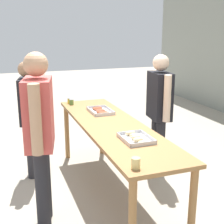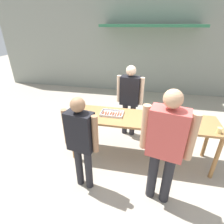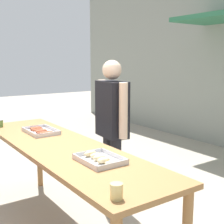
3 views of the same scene
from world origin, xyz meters
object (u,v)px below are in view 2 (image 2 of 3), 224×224
beer_cup (219,130)px  person_customer_with_cup (166,142)px  food_tray_sausages (112,114)px  condiment_jar_mustard (74,116)px  condiment_jar_ketchup (79,116)px  person_customer_holding_hotdog (81,138)px  food_tray_buns (176,119)px  person_server_behind_table (130,96)px

beer_cup → person_customer_with_cup: 1.10m
food_tray_sausages → beer_cup: (1.80, -0.28, 0.03)m
condiment_jar_mustard → condiment_jar_ketchup: same height
condiment_jar_ketchup → person_customer_holding_hotdog: bearing=-66.8°
condiment_jar_ketchup → person_customer_with_cup: 1.62m
condiment_jar_mustard → condiment_jar_ketchup: (0.09, 0.01, 0.00)m
condiment_jar_mustard → person_customer_with_cup: person_customer_with_cup is taller
food_tray_sausages → person_customer_holding_hotdog: bearing=-106.8°
condiment_jar_ketchup → beer_cup: size_ratio=0.92×
condiment_jar_mustard → beer_cup: (2.44, 0.01, 0.00)m
food_tray_buns → person_server_behind_table: size_ratio=0.22×
food_tray_buns → person_customer_with_cup: bearing=-105.9°
food_tray_buns → condiment_jar_mustard: bearing=-171.2°
person_customer_holding_hotdog → condiment_jar_mustard: bearing=-49.2°
person_customer_with_cup → person_customer_holding_hotdog: bearing=12.4°
beer_cup → person_customer_holding_hotdog: person_customer_holding_hotdog is taller
food_tray_sausages → beer_cup: size_ratio=4.63×
person_server_behind_table → person_customer_with_cup: size_ratio=0.93×
person_customer_holding_hotdog → beer_cup: bearing=-151.8°
person_server_behind_table → person_customer_holding_hotdog: (-0.53, -1.70, -0.05)m
condiment_jar_mustard → person_customer_with_cup: (1.57, -0.64, 0.12)m
beer_cup → food_tray_buns: bearing=155.7°
beer_cup → person_customer_with_cup: bearing=-143.5°
food_tray_buns → person_customer_holding_hotdog: (-1.46, -0.93, 0.03)m
food_tray_buns → condiment_jar_mustard: (-1.83, -0.28, 0.02)m
condiment_jar_mustard → condiment_jar_ketchup: size_ratio=1.00×
condiment_jar_ketchup → beer_cup: beer_cup is taller
food_tray_sausages → person_customer_with_cup: person_customer_with_cup is taller
food_tray_buns → food_tray_sausages: bearing=180.0°
food_tray_buns → condiment_jar_mustard: 1.85m
food_tray_sausages → condiment_jar_ketchup: (-0.56, -0.28, 0.03)m
condiment_jar_mustard → condiment_jar_ketchup: bearing=5.6°
condiment_jar_mustard → beer_cup: size_ratio=0.92×
food_tray_sausages → person_customer_holding_hotdog: size_ratio=0.27×
food_tray_buns → person_customer_with_cup: size_ratio=0.21×
condiment_jar_ketchup → person_customer_with_cup: bearing=-23.9°
person_customer_holding_hotdog → person_server_behind_table: bearing=-96.5°
food_tray_sausages → food_tray_buns: food_tray_buns is taller
food_tray_buns → condiment_jar_mustard: condiment_jar_mustard is taller
food_tray_sausages → person_server_behind_table: person_server_behind_table is taller
food_tray_sausages → person_customer_with_cup: 1.31m
food_tray_sausages → food_tray_buns: bearing=-0.0°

